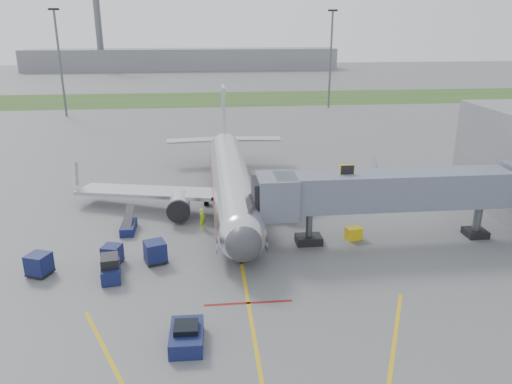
{
  "coord_description": "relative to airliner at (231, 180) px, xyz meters",
  "views": [
    {
      "loc": [
        -2.57,
        -33.27,
        17.99
      ],
      "look_at": [
        1.97,
        9.68,
        3.2
      ],
      "focal_mm": 35.0,
      "sensor_mm": 36.0,
      "label": 1
    }
  ],
  "objects": [
    {
      "name": "control_tower",
      "position": [
        -40.0,
        149.75,
        14.68
      ],
      "size": [
        4.0,
        4.0,
        30.0
      ],
      "color": "#595B60",
      "rests_on": "ground"
    },
    {
      "name": "apron_markings",
      "position": [
        -0.0,
        -22.65,
        -2.64
      ],
      "size": [
        21.52,
        50.0,
        0.01
      ],
      "color": "gold",
      "rests_on": "ground"
    },
    {
      "name": "distant_terminal",
      "position": [
        -10.0,
        154.75,
        1.35
      ],
      "size": [
        120.0,
        14.0,
        8.0
      ],
      "primitive_type": "cube",
      "color": "slate",
      "rests_on": "ground"
    },
    {
      "name": "belt_loader",
      "position": [
        -9.66,
        -5.94,
        -2.2
      ],
      "size": [
        1.21,
        3.68,
        1.8
      ],
      "color": "#0F0D3C",
      "rests_on": "ground"
    },
    {
      "name": "grass_strip",
      "position": [
        -0.0,
        74.75,
        -2.64
      ],
      "size": [
        300.0,
        25.0,
        0.01
      ],
      "primitive_type": "cube",
      "color": "#2D4C1E",
      "rests_on": "ground"
    },
    {
      "name": "jet_bridge",
      "position": [
        12.86,
        -10.25,
        1.82
      ],
      "size": [
        25.3,
        4.0,
        6.9
      ],
      "color": "slate",
      "rests_on": "ground"
    },
    {
      "name": "pushback_tug",
      "position": [
        -4.0,
        -23.36,
        -2.1
      ],
      "size": [
        2.0,
        3.2,
        1.32
      ],
      "color": "#0F0D3C",
      "rests_on": "ground"
    },
    {
      "name": "baggage_tug",
      "position": [
        -9.76,
        -14.82,
        -1.84
      ],
      "size": [
        1.75,
        2.79,
        1.83
      ],
      "color": "#0F0D3C",
      "rests_on": "ground"
    },
    {
      "name": "airliner",
      "position": [
        0.0,
        0.0,
        0.0
      ],
      "size": [
        32.1,
        35.67,
        10.25
      ],
      "color": "silver",
      "rests_on": "ground"
    },
    {
      "name": "baggage_cart_c",
      "position": [
        -10.05,
        -12.28,
        -1.88
      ],
      "size": [
        1.73,
        1.73,
        1.5
      ],
      "color": "#0F0D3C",
      "rests_on": "ground"
    },
    {
      "name": "light_mast_left",
      "position": [
        -30.0,
        54.75,
        8.13
      ],
      "size": [
        2.0,
        0.44,
        20.4
      ],
      "color": "#595B60",
      "rests_on": "ground"
    },
    {
      "name": "light_mast_right",
      "position": [
        25.0,
        59.75,
        8.13
      ],
      "size": [
        2.0,
        0.44,
        20.4
      ],
      "color": "#595B60",
      "rests_on": "ground"
    },
    {
      "name": "ground",
      "position": [
        -0.0,
        -15.25,
        -2.65
      ],
      "size": [
        400.0,
        400.0,
        0.0
      ],
      "primitive_type": "plane",
      "color": "#565659",
      "rests_on": "ground"
    },
    {
      "name": "baggage_cart_a",
      "position": [
        -15.15,
        -13.65,
        -1.78
      ],
      "size": [
        2.04,
        2.04,
        1.69
      ],
      "color": "#0F0D3C",
      "rests_on": "ground"
    },
    {
      "name": "baggage_cart_b",
      "position": [
        -6.71,
        -12.46,
        -1.76
      ],
      "size": [
        2.05,
        2.05,
        1.74
      ],
      "color": "#0F0D3C",
      "rests_on": "ground"
    },
    {
      "name": "ramp_worker",
      "position": [
        -3.0,
        -6.13,
        -1.66
      ],
      "size": [
        0.79,
        0.86,
        1.96
      ],
      "primitive_type": "imported",
      "rotation": [
        0.0,
        0.0,
        0.97
      ],
      "color": "#B3DE1A",
      "rests_on": "ground"
    },
    {
      "name": "ground_power_cart",
      "position": [
        10.06,
        -9.79,
        -2.12
      ],
      "size": [
        1.51,
        1.17,
        1.07
      ],
      "color": "gold",
      "rests_on": "ground"
    }
  ]
}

